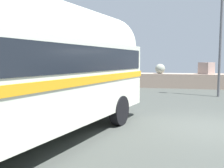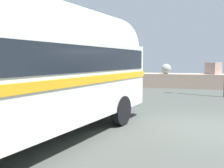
% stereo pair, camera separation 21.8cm
% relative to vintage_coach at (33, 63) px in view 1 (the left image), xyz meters
% --- Properties ---
extents(ground, '(32.00, 26.00, 0.02)m').
position_rel_vintage_coach_xyz_m(ground, '(4.60, 2.49, -2.04)').
color(ground, '#3A3E3B').
extents(breakwater, '(31.36, 1.91, 2.47)m').
position_rel_vintage_coach_xyz_m(breakwater, '(4.37, 14.30, -1.37)').
color(breakwater, gray).
rests_on(breakwater, ground).
extents(vintage_coach, '(4.51, 8.91, 3.70)m').
position_rel_vintage_coach_xyz_m(vintage_coach, '(0.00, 0.00, 0.00)').
color(vintage_coach, black).
rests_on(vintage_coach, ground).
extents(lamp_post, '(0.94, 0.32, 6.41)m').
position_rel_vintage_coach_xyz_m(lamp_post, '(6.09, 9.67, 1.56)').
color(lamp_post, '#5B5B60').
rests_on(lamp_post, ground).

